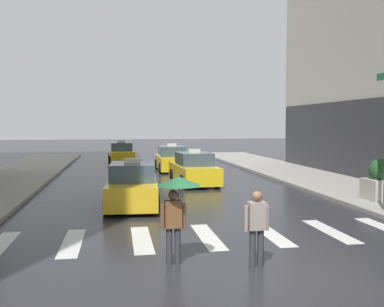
{
  "coord_description": "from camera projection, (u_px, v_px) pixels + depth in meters",
  "views": [
    {
      "loc": [
        -2.4,
        -8.45,
        3.08
      ],
      "look_at": [
        0.42,
        8.0,
        1.94
      ],
      "focal_mm": 40.59,
      "sensor_mm": 36.0,
      "label": 1
    }
  ],
  "objects": [
    {
      "name": "taxi_fourth",
      "position": [
        121.0,
        154.0,
        34.26
      ],
      "size": [
        2.11,
        4.62,
        1.8
      ],
      "color": "yellow",
      "rests_on": "ground"
    },
    {
      "name": "planter_near_corner",
      "position": [
        380.0,
        181.0,
        16.76
      ],
      "size": [
        1.1,
        1.1,
        1.6
      ],
      "color": "#A8A399",
      "rests_on": "curb_right"
    },
    {
      "name": "crosswalk_markings",
      "position": [
        208.0,
        236.0,
        11.88
      ],
      "size": [
        11.3,
        2.8,
        0.01
      ],
      "color": "silver",
      "rests_on": "ground"
    },
    {
      "name": "taxi_third",
      "position": [
        172.0,
        160.0,
        28.59
      ],
      "size": [
        1.94,
        4.54,
        1.8
      ],
      "color": "yellow",
      "rests_on": "ground"
    },
    {
      "name": "ground_plane",
      "position": [
        237.0,
        274.0,
        8.93
      ],
      "size": [
        160.0,
        160.0,
        0.0
      ],
      "primitive_type": "plane",
      "color": "#26262B"
    },
    {
      "name": "pedestrian_with_umbrella",
      "position": [
        177.0,
        196.0,
        9.43
      ],
      "size": [
        0.96,
        0.96,
        1.94
      ],
      "color": "#333338",
      "rests_on": "ground"
    },
    {
      "name": "pedestrian_plain_coat",
      "position": [
        257.0,
        224.0,
        9.28
      ],
      "size": [
        0.55,
        0.24,
        1.65
      ],
      "color": "#333338",
      "rests_on": "ground"
    },
    {
      "name": "taxi_lead",
      "position": [
        133.0,
        187.0,
        16.3
      ],
      "size": [
        2.13,
        4.63,
        1.8
      ],
      "color": "gold",
      "rests_on": "ground"
    },
    {
      "name": "taxi_second",
      "position": [
        194.0,
        170.0,
        22.26
      ],
      "size": [
        2.13,
        4.63,
        1.8
      ],
      "color": "yellow",
      "rests_on": "ground"
    }
  ]
}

